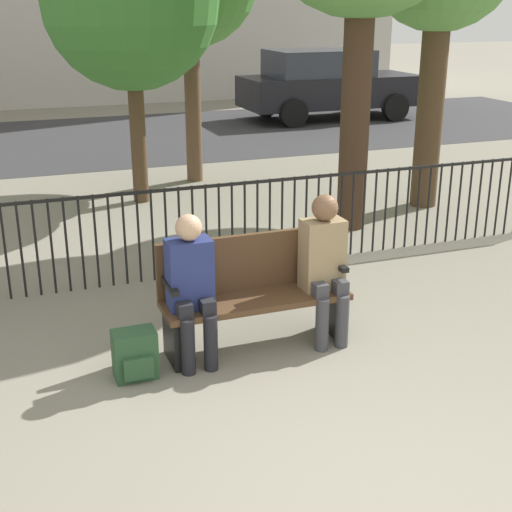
{
  "coord_description": "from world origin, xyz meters",
  "views": [
    {
      "loc": [
        -1.84,
        -2.84,
        2.69
      ],
      "look_at": [
        0.0,
        2.09,
        0.8
      ],
      "focal_mm": 50.0,
      "sensor_mm": 36.0,
      "label": 1
    }
  ],
  "objects_px": {
    "seated_person_0": "(191,283)",
    "parked_car_0": "(326,83)",
    "seated_person_1": "(325,261)",
    "park_bench": "(253,289)",
    "tree_3": "(130,1)",
    "backpack": "(135,355)"
  },
  "relations": [
    {
      "from": "seated_person_1",
      "to": "tree_3",
      "type": "relative_size",
      "value": 0.32
    },
    {
      "from": "park_bench",
      "to": "seated_person_1",
      "type": "distance_m",
      "value": 0.63
    },
    {
      "from": "park_bench",
      "to": "parked_car_0",
      "type": "relative_size",
      "value": 0.36
    },
    {
      "from": "seated_person_1",
      "to": "park_bench",
      "type": "bearing_deg",
      "value": 167.86
    },
    {
      "from": "seated_person_0",
      "to": "tree_3",
      "type": "height_order",
      "value": "tree_3"
    },
    {
      "from": "seated_person_1",
      "to": "parked_car_0",
      "type": "relative_size",
      "value": 0.3
    },
    {
      "from": "backpack",
      "to": "tree_3",
      "type": "relative_size",
      "value": 0.1
    },
    {
      "from": "seated_person_0",
      "to": "tree_3",
      "type": "distance_m",
      "value": 5.32
    },
    {
      "from": "seated_person_0",
      "to": "parked_car_0",
      "type": "height_order",
      "value": "parked_car_0"
    },
    {
      "from": "park_bench",
      "to": "tree_3",
      "type": "bearing_deg",
      "value": 89.17
    },
    {
      "from": "parked_car_0",
      "to": "tree_3",
      "type": "bearing_deg",
      "value": -134.37
    },
    {
      "from": "backpack",
      "to": "tree_3",
      "type": "distance_m",
      "value": 5.67
    },
    {
      "from": "seated_person_0",
      "to": "seated_person_1",
      "type": "relative_size",
      "value": 0.96
    },
    {
      "from": "parked_car_0",
      "to": "seated_person_1",
      "type": "bearing_deg",
      "value": -115.9
    },
    {
      "from": "backpack",
      "to": "parked_car_0",
      "type": "height_order",
      "value": "parked_car_0"
    },
    {
      "from": "seated_person_1",
      "to": "backpack",
      "type": "height_order",
      "value": "seated_person_1"
    },
    {
      "from": "seated_person_1",
      "to": "parked_car_0",
      "type": "xyz_separation_m",
      "value": [
        5.21,
        10.72,
        0.14
      ]
    },
    {
      "from": "park_bench",
      "to": "seated_person_1",
      "type": "relative_size",
      "value": 1.22
    },
    {
      "from": "park_bench",
      "to": "seated_person_0",
      "type": "relative_size",
      "value": 1.27
    },
    {
      "from": "park_bench",
      "to": "seated_person_0",
      "type": "bearing_deg",
      "value": -166.87
    },
    {
      "from": "park_bench",
      "to": "tree_3",
      "type": "distance_m",
      "value": 5.24
    },
    {
      "from": "park_bench",
      "to": "tree_3",
      "type": "relative_size",
      "value": 0.39
    }
  ]
}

